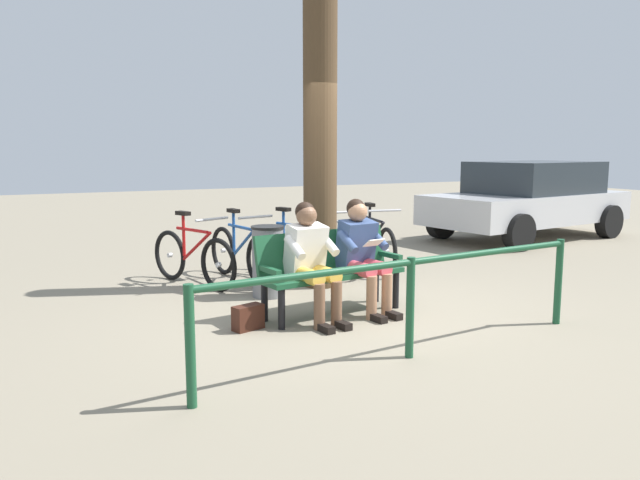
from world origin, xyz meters
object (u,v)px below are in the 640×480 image
at_px(person_companion, 311,256).
at_px(bicycle_silver, 241,254).
at_px(bicycle_orange, 335,246).
at_px(litter_bin, 268,261).
at_px(bicycle_green, 293,251).
at_px(bench, 328,266).
at_px(bicycle_red, 374,244).
at_px(handbag, 248,317).
at_px(tree_trunk, 320,122).
at_px(parked_car, 529,198).
at_px(person_reading, 362,250).
at_px(bicycle_black, 193,257).

bearing_deg(person_companion, bicycle_silver, -97.51).
xyz_separation_m(person_companion, bicycle_orange, (-1.41, -2.17, -0.30)).
height_order(litter_bin, bicycle_green, bicycle_green).
distance_m(bench, litter_bin, 1.01).
bearing_deg(bicycle_red, handbag, -41.17).
xyz_separation_m(tree_trunk, parked_car, (-5.47, -1.98, -1.28)).
distance_m(litter_bin, bicycle_red, 2.22).
xyz_separation_m(tree_trunk, bicycle_red, (-1.21, -0.68, -1.69)).
xyz_separation_m(tree_trunk, bicycle_orange, (-0.61, -0.76, -1.69)).
relative_size(person_reading, tree_trunk, 0.29).
bearing_deg(person_companion, bicycle_orange, -130.56).
distance_m(bicycle_silver, parked_car, 6.41).
relative_size(handbag, litter_bin, 0.36).
height_order(person_reading, person_companion, same).
relative_size(bench, person_reading, 1.37).
distance_m(handbag, bicycle_red, 3.41).
bearing_deg(parked_car, handbag, 17.66).
bearing_deg(handbag, tree_trunk, -136.13).
relative_size(bicycle_green, bicycle_black, 1.01).
relative_size(person_companion, bicycle_green, 0.75).
height_order(person_companion, bicycle_red, person_companion).
distance_m(tree_trunk, parked_car, 5.96).
height_order(bicycle_green, parked_car, parked_car).
bearing_deg(bicycle_green, bicycle_silver, -118.23).
height_order(litter_bin, bicycle_black, bicycle_black).
bearing_deg(litter_bin, person_reading, 120.82).
distance_m(litter_bin, bicycle_black, 1.16).
bearing_deg(bicycle_red, bicycle_silver, -80.71).
bearing_deg(bicycle_green, tree_trunk, -10.88).
height_order(handbag, parked_car, parked_car).
distance_m(person_companion, bicycle_silver, 2.17).
distance_m(person_reading, bicycle_silver, 2.18).
bearing_deg(bench, parked_car, -159.53).
bearing_deg(tree_trunk, bench, 67.47).
bearing_deg(tree_trunk, bicycle_red, -150.51).
bearing_deg(parked_car, tree_trunk, 11.48).
xyz_separation_m(bench, bicycle_green, (-0.40, -1.84, -0.15)).
relative_size(person_companion, handbag, 4.00).
bearing_deg(bicycle_silver, litter_bin, -9.39).
bearing_deg(bicycle_orange, person_reading, -20.13).
bearing_deg(bicycle_orange, litter_bin, -54.28).
xyz_separation_m(person_reading, bicycle_red, (-1.37, -2.01, -0.31)).
bearing_deg(bench, bicycle_black, -71.62).
relative_size(person_companion, tree_trunk, 0.29).
bearing_deg(litter_bin, bicycle_red, -155.13).
bearing_deg(litter_bin, person_companion, 90.40).
height_order(bench, handbag, bench).
bearing_deg(parked_car, bicycle_silver, 2.83).
bearing_deg(tree_trunk, bicycle_black, -26.63).
bearing_deg(bicycle_black, handbag, -22.34).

